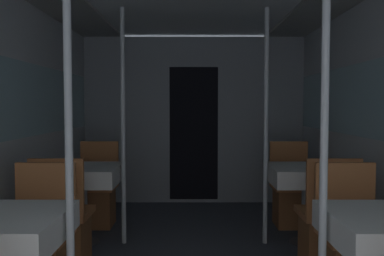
{
  "coord_description": "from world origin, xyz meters",
  "views": [
    {
      "loc": [
        -0.02,
        -1.28,
        1.3
      ],
      "look_at": [
        -0.04,
        3.26,
        1.06
      ],
      "focal_mm": 40.0,
      "sensor_mm": 36.0,
      "label": 1
    }
  ],
  "objects_px": {
    "support_pole_left_0": "(71,144)",
    "chair_left_far_1": "(99,199)",
    "support_pole_left_1": "(125,127)",
    "chair_right_far_1": "(293,199)",
    "support_pole_right_0": "(326,144)",
    "support_pole_right_1": "(268,127)",
    "chair_left_near_1": "(66,232)",
    "chair_right_near_1": "(328,232)",
    "dining_table_right_1": "(309,177)",
    "dining_table_left_1": "(84,177)"
  },
  "relations": [
    {
      "from": "dining_table_left_1",
      "to": "support_pole_right_1",
      "type": "distance_m",
      "value": 1.78
    },
    {
      "from": "support_pole_left_0",
      "to": "chair_left_near_1",
      "type": "bearing_deg",
      "value": 108.54
    },
    {
      "from": "chair_right_near_1",
      "to": "chair_right_far_1",
      "type": "relative_size",
      "value": 1.0
    },
    {
      "from": "chair_left_far_1",
      "to": "dining_table_right_1",
      "type": "relative_size",
      "value": 1.23
    },
    {
      "from": "chair_left_far_1",
      "to": "support_pole_left_0",
      "type": "bearing_deg",
      "value": 99.39
    },
    {
      "from": "support_pole_right_0",
      "to": "chair_right_far_1",
      "type": "relative_size",
      "value": 2.45
    },
    {
      "from": "chair_right_near_1",
      "to": "support_pole_right_1",
      "type": "xyz_separation_m",
      "value": [
        -0.39,
        0.6,
        0.81
      ]
    },
    {
      "from": "chair_left_far_1",
      "to": "support_pole_left_1",
      "type": "relative_size",
      "value": 0.41
    },
    {
      "from": "support_pole_left_0",
      "to": "chair_left_far_1",
      "type": "bearing_deg",
      "value": 99.39
    },
    {
      "from": "support_pole_right_0",
      "to": "chair_left_near_1",
      "type": "bearing_deg",
      "value": 146.06
    },
    {
      "from": "support_pole_left_0",
      "to": "support_pole_left_1",
      "type": "xyz_separation_m",
      "value": [
        0.0,
        1.75,
        0.0
      ]
    },
    {
      "from": "chair_right_far_1",
      "to": "support_pole_right_1",
      "type": "xyz_separation_m",
      "value": [
        -0.39,
        -0.6,
        0.81
      ]
    },
    {
      "from": "chair_left_near_1",
      "to": "chair_right_far_1",
      "type": "height_order",
      "value": "same"
    },
    {
      "from": "support_pole_left_1",
      "to": "chair_right_far_1",
      "type": "distance_m",
      "value": 1.99
    },
    {
      "from": "chair_right_near_1",
      "to": "chair_right_far_1",
      "type": "bearing_deg",
      "value": 90.0
    },
    {
      "from": "support_pole_left_1",
      "to": "chair_right_far_1",
      "type": "xyz_separation_m",
      "value": [
        1.72,
        0.6,
        -0.81
      ]
    },
    {
      "from": "support_pole_left_0",
      "to": "chair_right_far_1",
      "type": "height_order",
      "value": "support_pole_left_0"
    },
    {
      "from": "dining_table_right_1",
      "to": "chair_right_near_1",
      "type": "bearing_deg",
      "value": -90.0
    },
    {
      "from": "chair_left_far_1",
      "to": "chair_right_far_1",
      "type": "relative_size",
      "value": 1.0
    },
    {
      "from": "chair_left_near_1",
      "to": "chair_right_far_1",
      "type": "xyz_separation_m",
      "value": [
        2.11,
        1.19,
        0.0
      ]
    },
    {
      "from": "chair_left_near_1",
      "to": "chair_right_near_1",
      "type": "bearing_deg",
      "value": 0.0
    },
    {
      "from": "chair_right_far_1",
      "to": "chair_left_far_1",
      "type": "bearing_deg",
      "value": 0.0
    },
    {
      "from": "chair_right_far_1",
      "to": "dining_table_left_1",
      "type": "bearing_deg",
      "value": 15.78
    },
    {
      "from": "dining_table_left_1",
      "to": "chair_right_far_1",
      "type": "bearing_deg",
      "value": 15.78
    },
    {
      "from": "support_pole_right_0",
      "to": "support_pole_right_1",
      "type": "relative_size",
      "value": 1.0
    },
    {
      "from": "support_pole_left_1",
      "to": "chair_right_near_1",
      "type": "distance_m",
      "value": 1.99
    },
    {
      "from": "dining_table_left_1",
      "to": "support_pole_left_1",
      "type": "height_order",
      "value": "support_pole_left_1"
    },
    {
      "from": "dining_table_right_1",
      "to": "chair_right_near_1",
      "type": "xyz_separation_m",
      "value": [
        0.0,
        -0.6,
        -0.34
      ]
    },
    {
      "from": "chair_right_near_1",
      "to": "support_pole_right_1",
      "type": "distance_m",
      "value": 1.08
    },
    {
      "from": "dining_table_left_1",
      "to": "chair_right_near_1",
      "type": "xyz_separation_m",
      "value": [
        2.11,
        -0.6,
        -0.34
      ]
    },
    {
      "from": "dining_table_right_1",
      "to": "chair_left_near_1",
      "type": "bearing_deg",
      "value": -164.22
    },
    {
      "from": "dining_table_left_1",
      "to": "support_pole_left_1",
      "type": "xyz_separation_m",
      "value": [
        0.39,
        0.0,
        0.47
      ]
    },
    {
      "from": "dining_table_left_1",
      "to": "dining_table_right_1",
      "type": "xyz_separation_m",
      "value": [
        2.11,
        0.0,
        0.0
      ]
    },
    {
      "from": "support_pole_right_0",
      "to": "support_pole_right_1",
      "type": "xyz_separation_m",
      "value": [
        0.0,
        1.75,
        0.0
      ]
    },
    {
      "from": "support_pole_right_0",
      "to": "support_pole_right_1",
      "type": "distance_m",
      "value": 1.75
    },
    {
      "from": "support_pole_left_0",
      "to": "support_pole_right_1",
      "type": "relative_size",
      "value": 1.0
    },
    {
      "from": "support_pole_left_0",
      "to": "support_pole_right_0",
      "type": "bearing_deg",
      "value": 0.0
    },
    {
      "from": "dining_table_left_1",
      "to": "chair_left_far_1",
      "type": "xyz_separation_m",
      "value": [
        0.0,
        0.6,
        -0.34
      ]
    },
    {
      "from": "support_pole_left_0",
      "to": "chair_right_near_1",
      "type": "xyz_separation_m",
      "value": [
        1.72,
        1.16,
        -0.81
      ]
    },
    {
      "from": "dining_table_left_1",
      "to": "dining_table_right_1",
      "type": "distance_m",
      "value": 2.11
    },
    {
      "from": "support_pole_left_1",
      "to": "chair_right_far_1",
      "type": "bearing_deg",
      "value": 19.11
    },
    {
      "from": "chair_left_near_1",
      "to": "chair_right_near_1",
      "type": "distance_m",
      "value": 2.11
    },
    {
      "from": "support_pole_left_0",
      "to": "support_pole_left_1",
      "type": "bearing_deg",
      "value": 90.0
    },
    {
      "from": "dining_table_left_1",
      "to": "chair_left_near_1",
      "type": "xyz_separation_m",
      "value": [
        0.0,
        -0.6,
        -0.34
      ]
    },
    {
      "from": "support_pole_left_0",
      "to": "dining_table_left_1",
      "type": "height_order",
      "value": "support_pole_left_0"
    },
    {
      "from": "support_pole_right_0",
      "to": "support_pole_left_1",
      "type": "bearing_deg",
      "value": 127.22
    },
    {
      "from": "dining_table_left_1",
      "to": "support_pole_right_0",
      "type": "relative_size",
      "value": 0.33
    },
    {
      "from": "chair_left_far_1",
      "to": "chair_right_far_1",
      "type": "distance_m",
      "value": 2.11
    },
    {
      "from": "support_pole_left_0",
      "to": "support_pole_right_1",
      "type": "height_order",
      "value": "same"
    },
    {
      "from": "chair_left_near_1",
      "to": "chair_right_far_1",
      "type": "bearing_deg",
      "value": 29.48
    }
  ]
}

